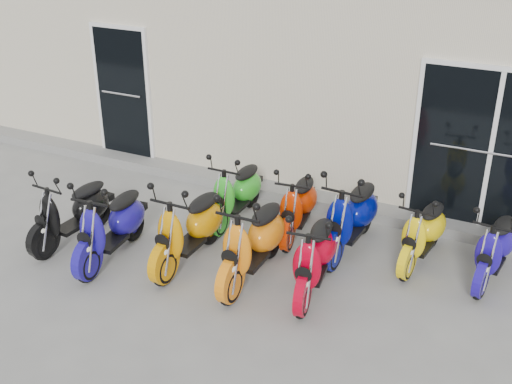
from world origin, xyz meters
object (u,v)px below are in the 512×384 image
(scooter_back_red, at_px, (298,198))
(scooter_back_blue, at_px, (352,208))
(scooter_front_red, at_px, (315,248))
(scooter_front_blue, at_px, (110,217))
(scooter_back_extra, at_px, (496,240))
(scooter_back_green, at_px, (236,185))
(scooter_back_yellow, at_px, (424,225))
(scooter_front_orange_a, at_px, (188,219))
(scooter_front_black, at_px, (71,203))
(scooter_front_orange_b, at_px, (253,232))

(scooter_back_red, distance_m, scooter_back_blue, 0.78)
(scooter_back_blue, bearing_deg, scooter_front_red, -91.33)
(scooter_front_blue, bearing_deg, scooter_back_extra, 14.99)
(scooter_back_green, height_order, scooter_back_yellow, scooter_back_green)
(scooter_back_red, height_order, scooter_back_extra, scooter_back_red)
(scooter_back_blue, xyz_separation_m, scooter_back_yellow, (0.89, 0.12, -0.09))
(scooter_back_red, bearing_deg, scooter_back_yellow, -7.09)
(scooter_front_orange_a, xyz_separation_m, scooter_back_green, (0.01, 1.24, -0.06))
(scooter_front_black, distance_m, scooter_back_extra, 5.31)
(scooter_front_orange_b, distance_m, scooter_back_red, 1.24)
(scooter_front_black, distance_m, scooter_back_yellow, 4.50)
(scooter_front_blue, distance_m, scooter_back_blue, 3.02)
(scooter_front_black, relative_size, scooter_front_orange_b, 0.90)
(scooter_front_orange_a, distance_m, scooter_back_red, 1.57)
(scooter_back_red, bearing_deg, scooter_front_orange_a, -133.99)
(scooter_front_black, relative_size, scooter_back_red, 1.05)
(scooter_front_red, relative_size, scooter_back_yellow, 1.07)
(scooter_front_blue, distance_m, scooter_front_orange_b, 1.82)
(scooter_front_black, distance_m, scooter_back_blue, 3.63)
(scooter_front_orange_a, distance_m, scooter_back_extra, 3.67)
(scooter_front_red, bearing_deg, scooter_back_green, 136.43)
(scooter_back_yellow, bearing_deg, scooter_back_green, -172.33)
(scooter_front_blue, relative_size, scooter_back_green, 1.08)
(scooter_back_green, xyz_separation_m, scooter_back_extra, (3.44, 0.03, -0.02))
(scooter_front_blue, relative_size, scooter_back_blue, 0.97)
(scooter_front_blue, bearing_deg, scooter_front_red, 4.57)
(scooter_back_red, xyz_separation_m, scooter_back_yellow, (1.66, 0.01, -0.01))
(scooter_back_green, height_order, scooter_back_red, scooter_back_green)
(scooter_front_black, distance_m, scooter_front_blue, 0.74)
(scooter_back_green, height_order, scooter_back_blue, scooter_back_blue)
(scooter_front_black, distance_m, scooter_front_red, 3.28)
(scooter_front_orange_b, bearing_deg, scooter_back_extra, 25.42)
(scooter_back_red, bearing_deg, scooter_front_blue, -146.37)
(scooter_front_black, height_order, scooter_back_blue, scooter_back_blue)
(scooter_back_green, bearing_deg, scooter_front_orange_a, -90.79)
(scooter_front_blue, distance_m, scooter_back_red, 2.45)
(scooter_front_black, xyz_separation_m, scooter_front_orange_a, (1.65, 0.23, 0.05))
(scooter_front_orange_b, distance_m, scooter_back_extra, 2.86)
(scooter_front_black, xyz_separation_m, scooter_back_yellow, (4.24, 1.50, -0.03))
(scooter_front_black, relative_size, scooter_front_red, 0.99)
(scooter_front_blue, relative_size, scooter_front_red, 1.05)
(scooter_front_black, height_order, scooter_front_blue, scooter_front_blue)
(scooter_front_blue, bearing_deg, scooter_back_blue, 24.47)
(scooter_front_orange_a, relative_size, scooter_back_blue, 0.99)
(scooter_front_orange_b, bearing_deg, scooter_back_green, 124.86)
(scooter_front_red, relative_size, scooter_back_extra, 1.07)
(scooter_back_red, height_order, scooter_back_blue, scooter_back_blue)
(scooter_front_blue, height_order, scooter_back_red, scooter_front_blue)
(scooter_front_orange_a, bearing_deg, scooter_back_blue, 34.65)
(scooter_front_blue, bearing_deg, scooter_back_yellow, 19.38)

